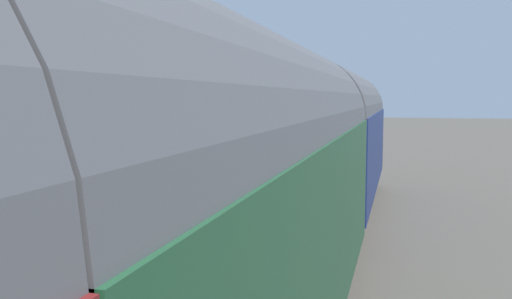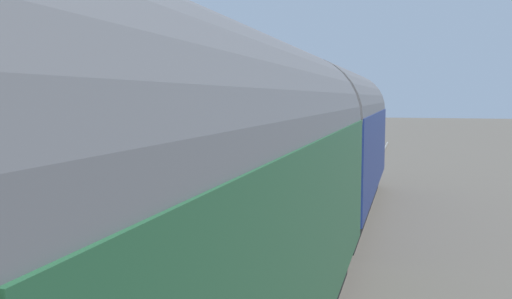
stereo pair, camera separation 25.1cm
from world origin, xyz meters
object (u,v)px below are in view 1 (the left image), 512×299
Objects in this scene: station_sign_board at (280,133)px; bench_mid_platform at (278,141)px; bench_by_lamp at (265,144)px; train at (232,196)px; bench_near_building at (38,221)px; lamp_post_platform at (36,96)px; station_building at (164,129)px.

bench_mid_platform is at bearing 13.22° from station_sign_board.
bench_by_lamp is (-2.03, 0.20, 0.00)m from bench_mid_platform.
train is at bearing -169.67° from station_sign_board.
train is 4.54m from bench_near_building.
bench_near_building is at bearing 38.27° from lamp_post_platform.
lamp_post_platform reaches higher than bench_near_building.
bench_near_building is at bearing 179.37° from bench_mid_platform.
station_building is 8.10m from bench_by_lamp.
station_building reaches higher than train.
station_building is 5.41× the size of bench_near_building.
station_building is at bearing 152.25° from station_sign_board.
station_sign_board is (-2.68, -1.30, 0.71)m from bench_by_lamp.
bench_near_building is 0.90× the size of station_sign_board.
station_building is (10.15, 5.54, 0.17)m from train.
train is at bearing -86.70° from lamp_post_platform.
station_building reaches higher than bench_by_lamp.
train is 21.42× the size of bench_near_building.
bench_mid_platform is (20.07, 3.91, -0.94)m from train.
lamp_post_platform is at bearing -176.48° from bench_mid_platform.
lamp_post_platform is at bearing 93.30° from train.
lamp_post_platform is 2.44× the size of station_sign_board.
station_building is at bearing 9.61° from bench_near_building.
lamp_post_platform reaches higher than bench_mid_platform.
bench_near_building is (-18.39, 0.20, 0.00)m from bench_mid_platform.
bench_mid_platform is at bearing -0.63° from bench_near_building.
bench_by_lamp is at bearing -0.02° from bench_near_building.
train is at bearing -112.24° from bench_near_building.
lamp_post_platform is at bearing -141.73° from bench_near_building.
train reaches higher than station_sign_board.
station_building is 5.40× the size of bench_by_lamp.
bench_mid_platform is 0.90× the size of station_sign_board.
train is 20.47m from bench_mid_platform.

